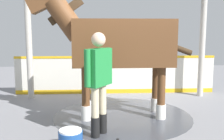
{
  "coord_description": "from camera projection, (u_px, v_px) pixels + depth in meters",
  "views": [
    {
      "loc": [
        5.63,
        -0.66,
        1.76
      ],
      "look_at": [
        0.78,
        -0.38,
        1.06
      ],
      "focal_mm": 42.15,
      "sensor_mm": 36.0,
      "label": 1
    }
  ],
  "objects": [
    {
      "name": "wash_bucket",
      "position": [
        71.0,
        140.0,
        3.92
      ],
      "size": [
        0.36,
        0.36,
        0.33
      ],
      "color": "#1E478C",
      "rests_on": "ground"
    },
    {
      "name": "horse",
      "position": [
        117.0,
        44.0,
        5.37
      ],
      "size": [
        0.93,
        3.39,
        2.66
      ],
      "rotation": [
        0.0,
        0.0,
        -1.57
      ],
      "color": "brown",
      "rests_on": "ground"
    },
    {
      "name": "roof_post_near",
      "position": [
        29.0,
        48.0,
        6.89
      ],
      "size": [
        0.16,
        0.16,
        2.68
      ],
      "primitive_type": "cylinder",
      "color": "#B7B2A8",
      "rests_on": "ground"
    },
    {
      "name": "ground_plane",
      "position": [
        127.0,
        112.0,
        5.86
      ],
      "size": [
        16.0,
        16.0,
        0.02
      ],
      "primitive_type": "cube",
      "color": "gray"
    },
    {
      "name": "barrier_wall",
      "position": [
        116.0,
        76.0,
        7.59
      ],
      "size": [
        0.1,
        5.73,
        1.08
      ],
      "color": "silver",
      "rests_on": "ground"
    },
    {
      "name": "handler",
      "position": [
        99.0,
        76.0,
        4.39
      ],
      "size": [
        0.59,
        0.47,
        1.76
      ],
      "rotation": [
        0.0,
        0.0,
        0.98
      ],
      "color": "black",
      "rests_on": "ground"
    },
    {
      "name": "wet_patch",
      "position": [
        122.0,
        115.0,
        5.59
      ],
      "size": [
        2.9,
        2.9,
        0.0
      ],
      "primitive_type": "cylinder",
      "color": "#42444C",
      "rests_on": "ground"
    },
    {
      "name": "roof_post_far",
      "position": [
        202.0,
        48.0,
        7.13
      ],
      "size": [
        0.16,
        0.16,
        2.68
      ],
      "primitive_type": "cylinder",
      "color": "#B7B2A8",
      "rests_on": "ground"
    }
  ]
}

